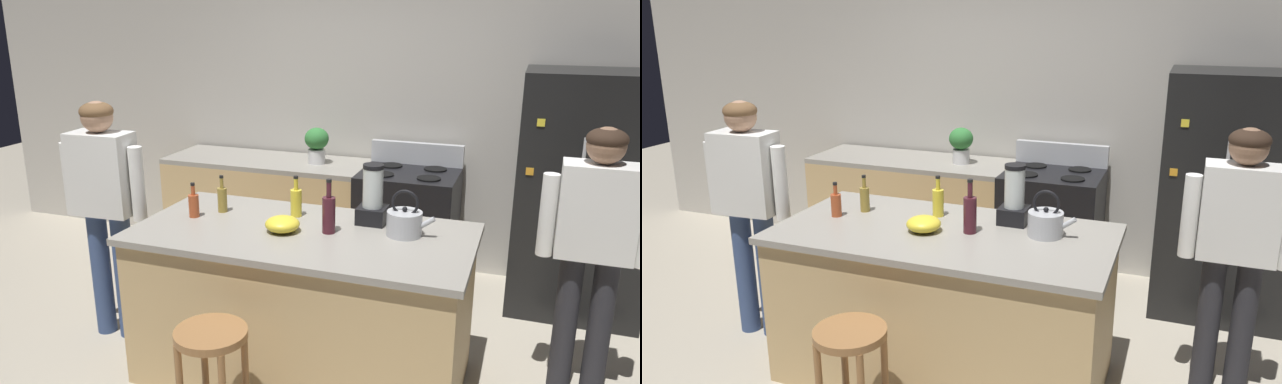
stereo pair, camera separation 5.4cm
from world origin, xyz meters
TOP-DOWN VIEW (x-y plane):
  - ground_plane at (0.00, 0.00)m, footprint 14.00×14.00m
  - back_wall at (0.00, 1.95)m, footprint 8.00×0.10m
  - kitchen_island at (0.00, 0.00)m, footprint 1.96×0.99m
  - back_counter_run at (-0.80, 1.55)m, footprint 2.00×0.64m
  - refrigerator at (1.56, 1.50)m, footprint 0.90×0.73m
  - stove_range at (0.30, 1.52)m, footprint 0.76×0.65m
  - person_by_island_left at (-1.39, 0.02)m, footprint 0.59×0.25m
  - person_by_sink_right at (1.57, 0.38)m, footprint 0.59×0.22m
  - bar_stool at (-0.17, -0.78)m, footprint 0.36×0.36m
  - potted_plant at (-0.48, 1.55)m, footprint 0.20×0.20m
  - blender_appliance at (0.34, 0.27)m, footprint 0.17×0.17m
  - bottle_cooking_sauce at (-0.72, 0.01)m, footprint 0.06×0.06m
  - bottle_vinegar at (-0.60, 0.16)m, footprint 0.06×0.06m
  - bottle_soda at (-0.13, 0.24)m, footprint 0.07×0.07m
  - bottle_wine at (0.15, 0.03)m, footprint 0.08×0.08m
  - mixing_bowl at (-0.10, -0.05)m, footprint 0.20×0.20m
  - tea_kettle at (0.57, 0.13)m, footprint 0.28×0.20m

SIDE VIEW (x-z plane):
  - ground_plane at x=0.00m, z-range 0.00..0.00m
  - back_counter_run at x=-0.80m, z-range 0.00..0.93m
  - kitchen_island at x=0.00m, z-range 0.00..0.93m
  - stove_range at x=0.30m, z-range -0.08..1.03m
  - bar_stool at x=-0.17m, z-range 0.19..0.85m
  - refrigerator at x=1.56m, z-range 0.00..1.76m
  - person_by_sink_right at x=1.57m, z-range 0.17..1.73m
  - mixing_bowl at x=-0.10m, z-range 0.93..1.02m
  - person_by_island_left at x=-1.39m, z-range 0.17..1.78m
  - bottle_cooking_sauce at x=-0.72m, z-range 0.90..1.11m
  - tea_kettle at x=0.57m, z-range 0.87..1.14m
  - bottle_vinegar at x=-0.60m, z-range 0.90..1.13m
  - bottle_soda at x=-0.13m, z-range 0.89..1.15m
  - bottle_wine at x=0.15m, z-range 0.89..1.20m
  - blender_appliance at x=0.34m, z-range 0.90..1.26m
  - potted_plant at x=-0.48m, z-range 0.95..1.25m
  - back_wall at x=0.00m, z-range 0.00..2.70m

